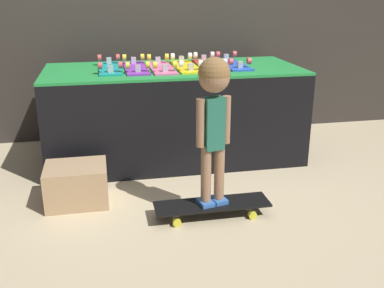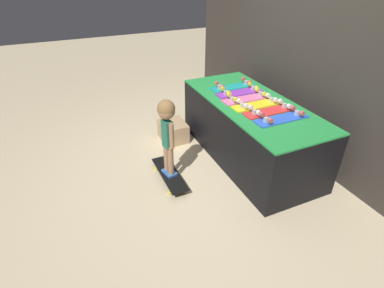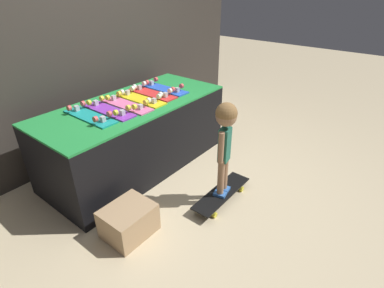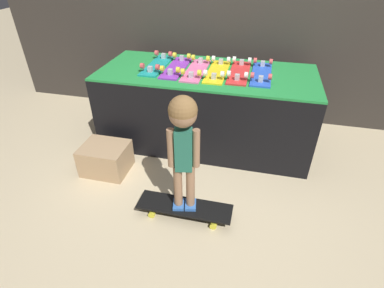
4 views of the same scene
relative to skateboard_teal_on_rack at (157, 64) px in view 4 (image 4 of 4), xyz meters
name	(u,v)px [view 4 (image 4 of 4)]	position (x,y,z in m)	size (l,w,h in m)	color
ground_plane	(191,176)	(0.51, -0.68, -0.79)	(16.00, 16.00, 0.00)	beige
back_wall	(221,2)	(0.51, 0.68, 0.48)	(5.25, 0.10, 2.55)	#332D28
display_rack	(206,108)	(0.51, -0.03, -0.40)	(2.07, 0.90, 0.77)	black
skateboard_teal_on_rack	(157,64)	(0.00, 0.00, 0.00)	(0.18, 0.62, 0.09)	teal
skateboard_purple_on_rack	(176,67)	(0.20, -0.02, 0.00)	(0.18, 0.62, 0.09)	purple
skateboard_pink_on_rack	(196,69)	(0.41, -0.05, 0.00)	(0.18, 0.62, 0.09)	pink
skateboard_yellow_on_rack	(217,71)	(0.61, -0.04, 0.00)	(0.18, 0.62, 0.09)	yellow
skateboard_red_on_rack	(239,71)	(0.81, -0.01, 0.00)	(0.18, 0.62, 0.09)	red
skateboard_blue_on_rack	(262,73)	(1.02, 0.00, 0.00)	(0.18, 0.62, 0.09)	blue
skateboard_on_floor	(185,207)	(0.57, -1.14, -0.71)	(0.74, 0.20, 0.09)	black
child	(183,135)	(0.57, -1.14, -0.05)	(0.22, 0.19, 0.93)	#3870C6
storage_box	(106,158)	(-0.28, -0.77, -0.66)	(0.41, 0.34, 0.27)	tan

